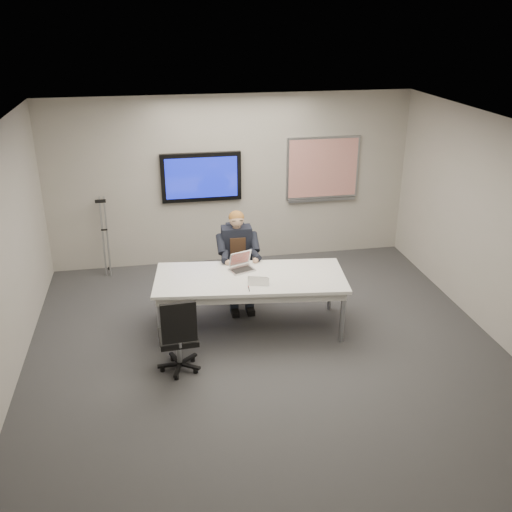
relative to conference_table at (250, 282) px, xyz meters
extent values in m
cube|color=#343437|center=(0.10, -0.63, -0.68)|extent=(6.00, 6.00, 0.02)
cube|color=silver|center=(0.10, -0.63, 2.12)|extent=(6.00, 6.00, 0.02)
cube|color=#A7A397|center=(0.10, 2.37, 0.72)|extent=(6.00, 0.02, 2.80)
cube|color=#A7A397|center=(0.10, -3.63, 0.72)|extent=(6.00, 0.02, 2.80)
cube|color=#A7A397|center=(3.10, -0.63, 0.72)|extent=(0.02, 6.00, 2.80)
cube|color=white|center=(0.00, 0.00, 0.07)|extent=(2.60, 1.33, 0.04)
cube|color=silver|center=(0.00, 0.00, -0.02)|extent=(2.48, 1.21, 0.10)
cylinder|color=#96999E|center=(-1.21, -0.30, -0.32)|extent=(0.06, 0.06, 0.73)
cylinder|color=#96999E|center=(1.10, -0.57, -0.32)|extent=(0.06, 0.06, 0.73)
cylinder|color=#96999E|center=(-1.10, 0.57, -0.32)|extent=(0.06, 0.06, 0.73)
cylinder|color=#96999E|center=(1.21, 0.30, -0.32)|extent=(0.06, 0.06, 0.73)
cube|color=black|center=(-0.40, 2.32, 0.82)|extent=(1.30, 0.08, 0.80)
cube|color=#0C1488|center=(-0.40, 2.27, 0.82)|extent=(1.16, 0.01, 0.66)
cube|color=#96999E|center=(1.65, 2.34, 0.87)|extent=(1.25, 0.04, 1.05)
cube|color=silver|center=(1.65, 2.32, 0.87)|extent=(1.18, 0.01, 0.98)
cube|color=#96999E|center=(1.65, 2.31, 0.32)|extent=(1.18, 0.05, 0.04)
cylinder|color=#96999E|center=(-0.04, 0.92, -0.42)|extent=(0.06, 0.06, 0.33)
cube|color=black|center=(-0.04, 0.92, -0.26)|extent=(0.46, 0.46, 0.06)
cube|color=black|center=(-0.03, 1.12, 0.05)|extent=(0.39, 0.08, 0.48)
cylinder|color=#96999E|center=(-1.01, -0.81, -0.41)|extent=(0.06, 0.06, 0.35)
cube|color=black|center=(-1.01, -0.81, -0.24)|extent=(0.47, 0.47, 0.07)
cube|color=black|center=(-0.99, -1.03, 0.08)|extent=(0.41, 0.07, 0.50)
cube|color=black|center=(-0.04, 0.89, 0.16)|extent=(0.43, 0.25, 0.59)
cube|color=#372316|center=(-0.04, 0.77, 0.19)|extent=(0.22, 0.03, 0.28)
sphere|color=tan|center=(-0.04, 0.86, 0.58)|extent=(0.21, 0.21, 0.21)
ellipsoid|color=brown|center=(-0.04, 0.88, 0.61)|extent=(0.22, 0.22, 0.19)
cube|color=silver|center=(-0.08, 0.20, 0.10)|extent=(0.37, 0.32, 0.02)
cube|color=black|center=(-0.08, 0.19, 0.11)|extent=(0.31, 0.24, 0.00)
cube|color=silver|center=(-0.08, 0.34, 0.21)|extent=(0.33, 0.18, 0.21)
cube|color=red|center=(-0.08, 0.34, 0.21)|extent=(0.28, 0.15, 0.18)
cylinder|color=black|center=(-0.08, -0.36, 0.09)|extent=(0.02, 0.14, 0.01)
camera|label=1|loc=(-1.16, -6.67, 3.31)|focal=40.00mm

